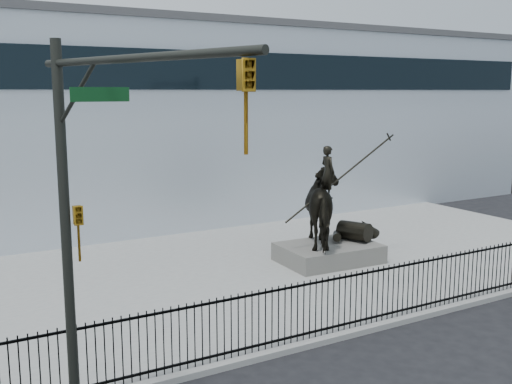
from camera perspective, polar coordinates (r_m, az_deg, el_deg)
ground at (r=14.98m, az=11.51°, el=-14.84°), size 120.00×120.00×0.00m
plaza at (r=20.34m, az=-1.75°, el=-7.77°), size 30.00×12.00×0.15m
building at (r=31.52m, az=-13.15°, el=6.36°), size 44.00×14.00×9.00m
picket_fence at (r=15.52m, az=8.52°, el=-10.27°), size 22.10×0.10×1.50m
statue_plinth at (r=21.51m, az=6.93°, el=-5.78°), size 3.50×2.49×0.64m
equestrian_statue at (r=21.17m, az=7.17°, el=-1.44°), size 4.35×2.79×3.69m
traffic_signal_left at (r=10.02m, az=-15.31°, el=-2.97°), size 1.52×4.84×7.00m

